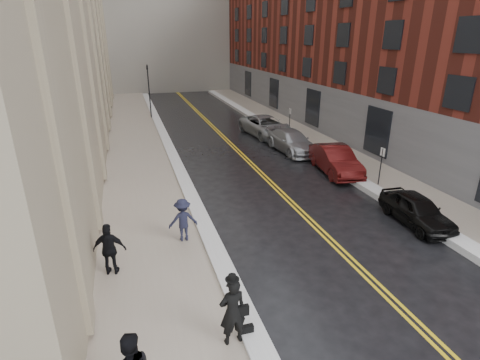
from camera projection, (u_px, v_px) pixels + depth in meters
ground at (317, 311)px, 11.27m from camera, size 160.00×160.00×0.00m
sidewalk_left at (138, 162)px, 24.31m from camera, size 4.00×64.00×0.15m
sidewalk_right at (324, 146)px, 27.96m from camera, size 3.00×64.00×0.15m
lane_stripe_a at (240, 154)px, 26.19m from camera, size 0.12×64.00×0.01m
lane_stripe_b at (243, 154)px, 26.26m from camera, size 0.12×64.00×0.01m
snow_ridge_left at (174, 158)px, 24.91m from camera, size 0.70×60.80×0.26m
snow_ridge_right at (302, 147)px, 27.43m from camera, size 0.85×60.80×0.30m
building_right at (379, 21)px, 33.28m from camera, size 14.00×50.00×18.00m
traffic_signal at (149, 87)px, 36.23m from camera, size 0.18×0.15×5.20m
parking_sign_near at (381, 164)px, 20.05m from camera, size 0.06×0.35×2.23m
parking_sign_far at (290, 119)px, 30.77m from camera, size 0.06×0.35×2.23m
car_black at (417, 210)px, 16.32m from camera, size 1.83×4.00×1.33m
car_maroon at (335, 160)px, 22.43m from camera, size 2.29×5.06×1.61m
car_silver_near at (292, 141)px, 26.59m from camera, size 2.39×5.26×1.49m
car_silver_far at (266, 126)px, 30.78m from camera, size 3.40×6.07×1.60m
pedestrian_main at (232, 311)px, 9.62m from camera, size 0.76×0.54×1.97m
pedestrian_b at (183, 220)px, 14.64m from camera, size 1.14×0.66×1.76m
pedestrian_c at (110, 249)px, 12.52m from camera, size 1.17×0.70×1.87m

